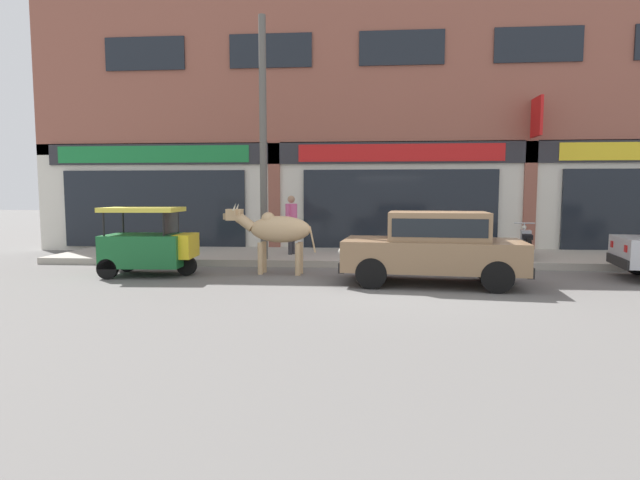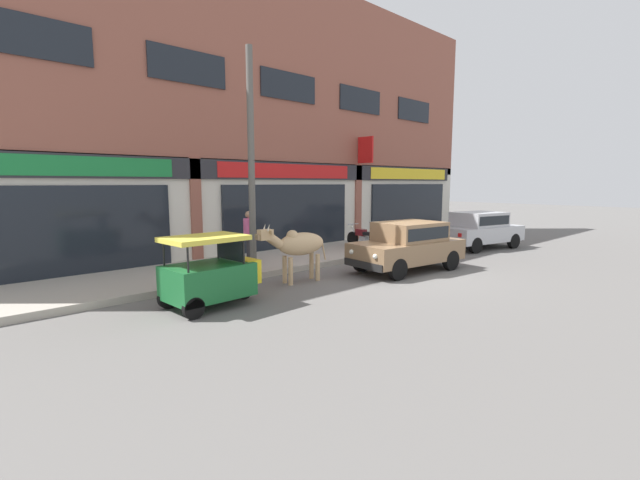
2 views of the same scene
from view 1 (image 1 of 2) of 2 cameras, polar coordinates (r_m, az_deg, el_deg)
name	(u,v)px [view 1 (image 1 of 2)]	position (r m, az deg, el deg)	size (l,w,h in m)	color
ground_plane	(419,285)	(10.17, 11.26, -5.08)	(90.00, 90.00, 0.00)	#605E5B
sidewalk	(403,257)	(13.88, 9.47, -1.95)	(19.00, 3.17, 0.17)	#A8A093
shop_building	(400,92)	(15.92, 9.16, 16.38)	(23.00, 1.40, 10.19)	#8E5142
cow	(276,230)	(11.32, -5.04, 1.17)	(2.15, 0.66, 1.61)	tan
car_0	(434,244)	(10.23, 12.91, -0.45)	(3.73, 1.97, 1.46)	black
auto_rickshaw	(149,246)	(11.72, -18.91, -0.65)	(2.02, 1.25, 1.52)	black
motorcycle_0	(478,242)	(13.65, 17.62, -0.25)	(0.54, 1.81, 0.88)	black
motorcycle_1	(526,243)	(14.00, 22.48, -0.27)	(0.66, 1.79, 0.88)	black
pedestrian	(291,218)	(13.62, -3.29, 2.50)	(0.32, 0.48, 1.60)	#2D2D33
utility_pole	(263,139)	(12.75, -6.51, 11.36)	(0.18, 0.18, 6.00)	#595651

